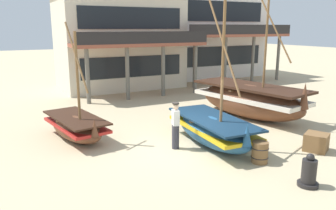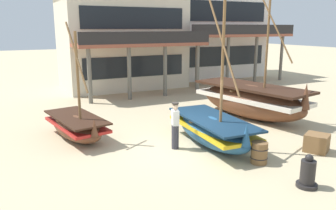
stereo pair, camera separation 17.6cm
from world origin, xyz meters
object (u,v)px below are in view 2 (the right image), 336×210
Objects in this scene: harbor_building_main at (122,41)px; wooden_barrel at (259,153)px; fishing_boat_far_right at (213,130)px; harbor_building_annex at (206,34)px; fishing_boat_centre_large at (251,100)px; cargo_crate at (317,143)px; capstan_winch at (308,174)px; fishing_boat_near_left at (77,126)px; fisherman_by_hull at (175,126)px.

wooden_barrel is at bearing -93.53° from harbor_building_main.
harbor_building_annex is at bearing 57.90° from fishing_boat_far_right.
fishing_boat_centre_large is at bearing 52.20° from wooden_barrel.
fishing_boat_centre_large reaches higher than cargo_crate.
fishing_boat_centre_large is 7.23m from capstan_winch.
capstan_winch reaches higher than wooden_barrel.
harbor_building_annex is (14.18, 12.74, 3.19)m from fishing_boat_near_left.
wooden_barrel is at bearing -47.81° from fishing_boat_near_left.
fishing_boat_near_left is 0.78× the size of fishing_boat_far_right.
fishing_boat_centre_large is 5.64m from fisherman_by_hull.
capstan_winch is (1.80, -4.25, -0.46)m from fisherman_by_hull.
cargo_crate is at bearing -111.33° from harbor_building_annex.
harbor_building_main is (1.29, 13.45, 2.69)m from fishing_boat_far_right.
fishing_boat_centre_large is 7.93× the size of capstan_winch.
fishing_boat_centre_large is 10.03× the size of cargo_crate.
capstan_winch is at bearing -118.47° from fishing_boat_centre_large.
fisherman_by_hull is at bearing 112.96° from capstan_winch.
fishing_boat_near_left is at bearing 136.57° from fisherman_by_hull.
wooden_barrel is (1.76, -2.39, -0.48)m from fisherman_by_hull.
capstan_winch is at bearing -144.67° from cargo_crate.
capstan_winch is (4.68, -6.98, -0.13)m from fishing_boat_near_left.
fishing_boat_far_right is 2.17m from wooden_barrel.
capstan_winch is at bearing -115.71° from harbor_building_annex.
cargo_crate is 19.57m from harbor_building_annex.
fishing_boat_near_left reaches higher than cargo_crate.
fishing_boat_near_left is at bearing -138.06° from harbor_building_annex.
fishing_boat_near_left is at bearing 145.30° from fishing_boat_far_right.
harbor_building_main is (0.92, 17.44, 2.89)m from capstan_winch.
capstan_winch is at bearing -84.69° from fishing_boat_far_right.
fishing_boat_far_right is 4.01m from capstan_winch.
fishing_boat_far_right is (4.31, -2.99, 0.07)m from fishing_boat_near_left.
harbor_building_main reaches higher than fisherman_by_hull.
capstan_winch is 22.13m from harbor_building_annex.
fisherman_by_hull is 2.41× the size of wooden_barrel.
harbor_building_main reaches higher than capstan_winch.
capstan_winch is (-3.44, -6.34, -0.49)m from fishing_boat_centre_large.
fishing_boat_far_right is 3.63m from cargo_crate.
capstan_winch is at bearing -93.02° from harbor_building_main.
fishing_boat_centre_large reaches higher than fisherman_by_hull.
fishing_boat_far_right reaches higher than cargo_crate.
capstan_winch is at bearing -56.13° from fishing_boat_near_left.
fishing_boat_near_left is 0.51× the size of harbor_building_main.
harbor_building_main reaches higher than fishing_boat_far_right.
fishing_boat_far_right is 18.82m from harbor_building_annex.
fishing_boat_centre_large is at bearing 21.77° from fisherman_by_hull.
fishing_boat_near_left is 5.25m from fishing_boat_far_right.
fishing_boat_far_right is at bearing 95.31° from capstan_winch.
fishing_boat_near_left is at bearing 143.93° from cargo_crate.
fishing_boat_far_right reaches higher than wooden_barrel.
fishing_boat_centre_large reaches higher than fishing_boat_far_right.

